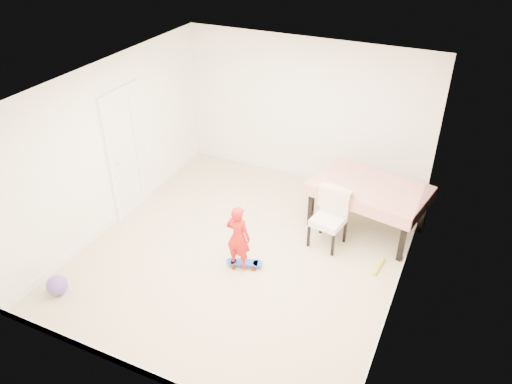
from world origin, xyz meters
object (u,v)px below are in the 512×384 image
at_px(dining_chair, 328,219).
at_px(balloon, 57,285).
at_px(child, 238,239).
at_px(dining_table, 367,207).
at_px(skateboard, 245,264).

height_order(dining_chair, balloon, dining_chair).
bearing_deg(dining_chair, child, -123.33).
xyz_separation_m(dining_table, child, (-1.40, -1.71, 0.10)).
bearing_deg(dining_chair, dining_table, 65.94).
bearing_deg(child, dining_table, -128.19).
bearing_deg(dining_table, child, -118.54).
height_order(dining_table, skateboard, dining_table).
bearing_deg(dining_chair, skateboard, -122.45).
bearing_deg(balloon, dining_table, 43.81).
height_order(dining_table, dining_chair, dining_chair).
bearing_deg(skateboard, child, -165.15).
distance_m(dining_table, child, 2.21).
bearing_deg(dining_chair, balloon, -129.43).
xyz_separation_m(dining_chair, skateboard, (-0.90, -1.01, -0.42)).
distance_m(dining_table, skateboard, 2.16).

